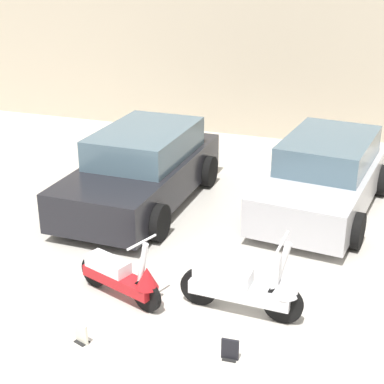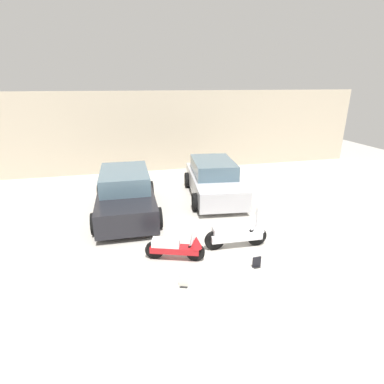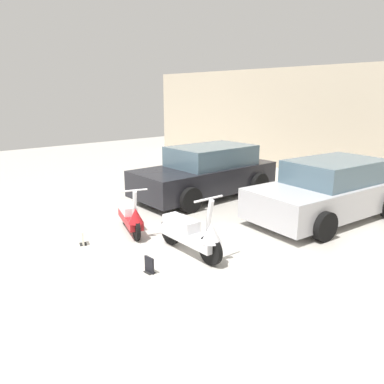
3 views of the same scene
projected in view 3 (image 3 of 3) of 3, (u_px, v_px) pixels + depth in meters
ground_plane at (120, 251)px, 6.61m from camera, size 28.00×28.00×0.00m
wall_back at (357, 124)px, 11.45m from camera, size 19.60×0.12×3.57m
scooter_front_left at (131, 216)px, 7.39m from camera, size 1.35×0.69×0.98m
scooter_front_right at (192, 233)px, 6.35m from camera, size 1.60×0.58×1.12m
car_rear_left at (207, 172)px, 10.02m from camera, size 1.95×3.97×1.34m
car_rear_center at (329, 191)px, 8.24m from camera, size 2.15×3.95×1.29m
placard_near_left_scooter at (83, 239)px, 6.86m from camera, size 0.20×0.17×0.26m
placard_near_right_scooter at (149, 266)px, 5.79m from camera, size 0.20×0.13×0.26m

